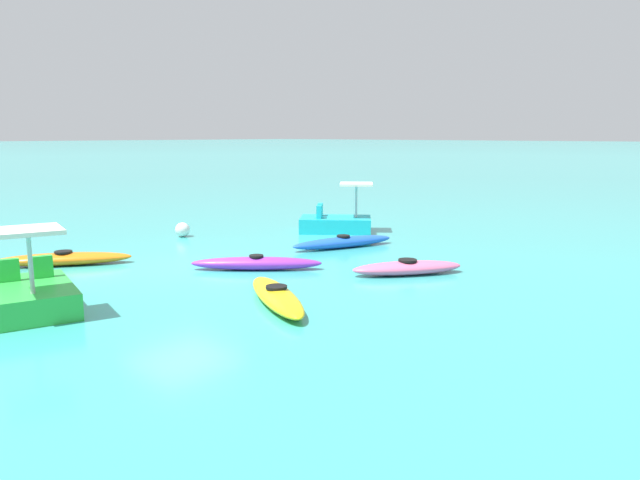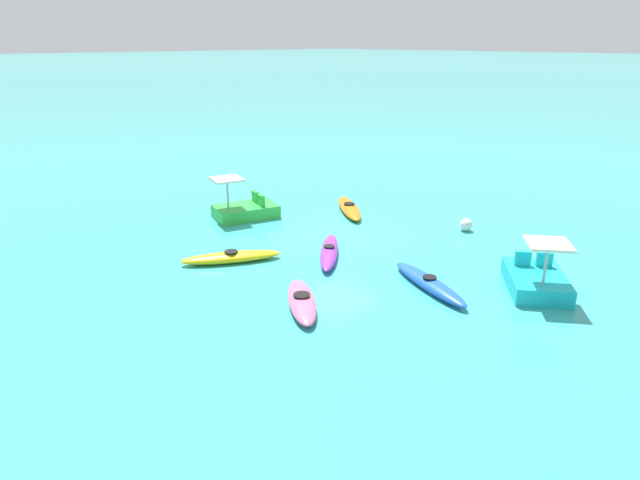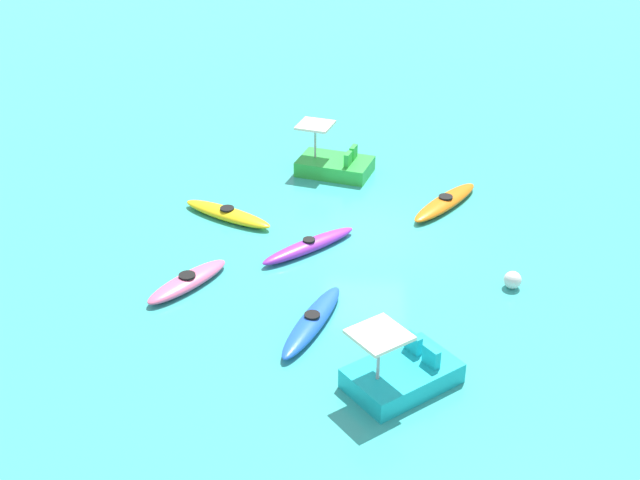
{
  "view_description": "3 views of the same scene",
  "coord_description": "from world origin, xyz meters",
  "px_view_note": "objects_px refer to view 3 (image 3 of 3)",
  "views": [
    {
      "loc": [
        8.75,
        12.57,
        3.31
      ],
      "look_at": [
        -2.62,
        2.37,
        0.64
      ],
      "focal_mm": 34.02,
      "sensor_mm": 36.0,
      "label": 1
    },
    {
      "loc": [
        -12.96,
        13.42,
        6.68
      ],
      "look_at": [
        -0.86,
        1.79,
        0.55
      ],
      "focal_mm": 30.89,
      "sensor_mm": 36.0,
      "label": 2
    },
    {
      "loc": [
        -21.7,
        0.27,
        11.88
      ],
      "look_at": [
        -1.12,
        1.3,
        0.35
      ],
      "focal_mm": 47.17,
      "sensor_mm": 36.0,
      "label": 3
    }
  ],
  "objects_px": {
    "kayak_blue": "(312,321)",
    "kayak_pink": "(188,281)",
    "kayak_purple": "(309,245)",
    "kayak_orange": "(445,202)",
    "pedal_boat_cyan": "(402,373)",
    "kayak_yellow": "(227,214)",
    "buoy_white": "(513,280)",
    "pedal_boat_green": "(334,164)"
  },
  "relations": [
    {
      "from": "kayak_blue",
      "to": "kayak_pink",
      "type": "relative_size",
      "value": 1.27
    },
    {
      "from": "kayak_blue",
      "to": "kayak_purple",
      "type": "height_order",
      "value": "same"
    },
    {
      "from": "kayak_orange",
      "to": "pedal_boat_cyan",
      "type": "distance_m",
      "value": 8.96
    },
    {
      "from": "kayak_yellow",
      "to": "buoy_white",
      "type": "height_order",
      "value": "buoy_white"
    },
    {
      "from": "pedal_boat_green",
      "to": "pedal_boat_cyan",
      "type": "bearing_deg",
      "value": -170.49
    },
    {
      "from": "kayak_yellow",
      "to": "pedal_boat_cyan",
      "type": "bearing_deg",
      "value": -147.0
    },
    {
      "from": "kayak_pink",
      "to": "pedal_boat_cyan",
      "type": "relative_size",
      "value": 0.93
    },
    {
      "from": "pedal_boat_green",
      "to": "pedal_boat_cyan",
      "type": "height_order",
      "value": "same"
    },
    {
      "from": "pedal_boat_cyan",
      "to": "pedal_boat_green",
      "type": "bearing_deg",
      "value": 9.51
    },
    {
      "from": "kayak_blue",
      "to": "pedal_boat_cyan",
      "type": "xyz_separation_m",
      "value": [
        -2.14,
        -2.09,
        0.17
      ]
    },
    {
      "from": "kayak_purple",
      "to": "pedal_boat_cyan",
      "type": "distance_m",
      "value": 6.34
    },
    {
      "from": "kayak_yellow",
      "to": "kayak_blue",
      "type": "bearing_deg",
      "value": -152.42
    },
    {
      "from": "kayak_blue",
      "to": "pedal_boat_green",
      "type": "xyz_separation_m",
      "value": [
        9.01,
        -0.22,
        0.17
      ]
    },
    {
      "from": "kayak_purple",
      "to": "pedal_boat_cyan",
      "type": "bearing_deg",
      "value": -157.77
    },
    {
      "from": "kayak_blue",
      "to": "buoy_white",
      "type": "distance_m",
      "value": 5.53
    },
    {
      "from": "kayak_yellow",
      "to": "kayak_purple",
      "type": "bearing_deg",
      "value": -125.04
    },
    {
      "from": "pedal_boat_cyan",
      "to": "kayak_pink",
      "type": "bearing_deg",
      "value": 55.21
    },
    {
      "from": "kayak_yellow",
      "to": "kayak_purple",
      "type": "distance_m",
      "value": 3.16
    },
    {
      "from": "kayak_yellow",
      "to": "kayak_orange",
      "type": "xyz_separation_m",
      "value": [
        1.12,
        -6.66,
        -0.0
      ]
    },
    {
      "from": "pedal_boat_green",
      "to": "pedal_boat_cyan",
      "type": "xyz_separation_m",
      "value": [
        -11.14,
        -1.87,
        0.0
      ]
    },
    {
      "from": "kayak_pink",
      "to": "kayak_orange",
      "type": "height_order",
      "value": "same"
    },
    {
      "from": "kayak_orange",
      "to": "kayak_pink",
      "type": "bearing_deg",
      "value": 125.01
    },
    {
      "from": "kayak_purple",
      "to": "pedal_boat_green",
      "type": "distance_m",
      "value": 5.31
    },
    {
      "from": "kayak_orange",
      "to": "kayak_purple",
      "type": "xyz_separation_m",
      "value": [
        -2.94,
        4.07,
        -0.0
      ]
    },
    {
      "from": "kayak_blue",
      "to": "kayak_orange",
      "type": "distance_m",
      "value": 7.66
    },
    {
      "from": "kayak_pink",
      "to": "buoy_white",
      "type": "relative_size",
      "value": 5.55
    },
    {
      "from": "pedal_boat_green",
      "to": "buoy_white",
      "type": "height_order",
      "value": "pedal_boat_green"
    },
    {
      "from": "buoy_white",
      "to": "kayak_pink",
      "type": "bearing_deg",
      "value": 92.5
    },
    {
      "from": "kayak_purple",
      "to": "kayak_pink",
      "type": "bearing_deg",
      "value": 123.89
    },
    {
      "from": "kayak_pink",
      "to": "buoy_white",
      "type": "xyz_separation_m",
      "value": [
        0.37,
        -8.52,
        0.07
      ]
    },
    {
      "from": "kayak_blue",
      "to": "pedal_boat_cyan",
      "type": "bearing_deg",
      "value": -135.61
    },
    {
      "from": "kayak_purple",
      "to": "buoy_white",
      "type": "xyz_separation_m",
      "value": [
        -1.69,
        -5.45,
        0.07
      ]
    },
    {
      "from": "kayak_purple",
      "to": "buoy_white",
      "type": "bearing_deg",
      "value": -107.25
    },
    {
      "from": "kayak_yellow",
      "to": "kayak_pink",
      "type": "height_order",
      "value": "same"
    },
    {
      "from": "kayak_pink",
      "to": "kayak_orange",
      "type": "relative_size",
      "value": 0.84
    },
    {
      "from": "kayak_pink",
      "to": "buoy_white",
      "type": "distance_m",
      "value": 8.53
    },
    {
      "from": "kayak_blue",
      "to": "kayak_orange",
      "type": "bearing_deg",
      "value": -29.44
    },
    {
      "from": "buoy_white",
      "to": "pedal_boat_green",
      "type": "bearing_deg",
      "value": 35.19
    },
    {
      "from": "kayak_pink",
      "to": "kayak_purple",
      "type": "relative_size",
      "value": 0.94
    },
    {
      "from": "kayak_blue",
      "to": "kayak_orange",
      "type": "relative_size",
      "value": 1.07
    },
    {
      "from": "kayak_blue",
      "to": "kayak_yellow",
      "type": "height_order",
      "value": "same"
    },
    {
      "from": "kayak_orange",
      "to": "buoy_white",
      "type": "xyz_separation_m",
      "value": [
        -4.63,
        -1.38,
        0.07
      ]
    }
  ]
}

